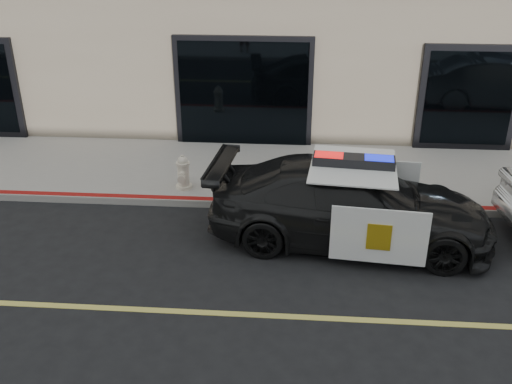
{
  "coord_description": "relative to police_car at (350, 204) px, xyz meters",
  "views": [
    {
      "loc": [
        0.35,
        -6.9,
        5.34
      ],
      "look_at": [
        -0.33,
        2.2,
        1.0
      ],
      "focal_mm": 40.0,
      "sensor_mm": 36.0,
      "label": 1
    }
  ],
  "objects": [
    {
      "name": "sidewalk_n",
      "position": [
        -1.36,
        2.88,
        -0.67
      ],
      "size": [
        60.0,
        3.5,
        0.15
      ],
      "primitive_type": "cube",
      "color": "gray",
      "rests_on": "ground"
    },
    {
      "name": "fire_hydrant",
      "position": [
        -3.39,
        1.68,
        -0.24
      ],
      "size": [
        0.34,
        0.48,
        0.76
      ],
      "color": "beige",
      "rests_on": "sidewalk_n"
    },
    {
      "name": "police_car",
      "position": [
        0.0,
        0.0,
        0.0
      ],
      "size": [
        3.08,
        5.5,
        1.67
      ],
      "color": "black",
      "rests_on": "ground"
    },
    {
      "name": "ground",
      "position": [
        -1.36,
        -2.37,
        -0.75
      ],
      "size": [
        120.0,
        120.0,
        0.0
      ],
      "primitive_type": "plane",
      "color": "black",
      "rests_on": "ground"
    }
  ]
}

